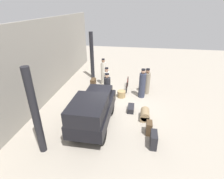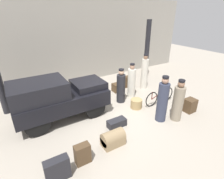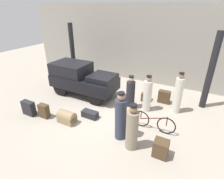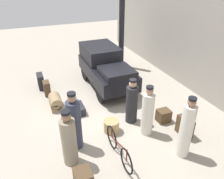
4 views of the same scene
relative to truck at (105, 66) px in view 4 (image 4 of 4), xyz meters
name	(u,v)px [view 4 (image 4 of 4)]	position (x,y,z in m)	size (l,w,h in m)	color
ground_plane	(105,110)	(1.89, -0.74, -0.93)	(30.00, 30.00, 0.00)	#A89E8E
station_building_facade	(203,39)	(1.89, 3.33, 1.32)	(16.00, 0.15, 4.50)	gray
canopy_pillar_left	(121,34)	(-1.77, 1.57, 0.79)	(0.28, 0.28, 3.45)	black
truck	(105,66)	(0.00, 0.00, 0.00)	(3.47, 1.55, 1.66)	black
bicycle	(119,148)	(4.21, -1.22, -0.58)	(1.67, 0.04, 0.73)	black
wicker_basket	(111,126)	(3.07, -0.97, -0.73)	(0.50, 0.50, 0.40)	tan
porter_with_bicycle	(69,140)	(3.83, -2.46, -0.18)	(0.40, 0.40, 1.66)	gray
porter_carrying_trunk	(74,123)	(3.29, -2.18, -0.10)	(0.40, 0.40, 1.81)	#33384C
conductor_in_dark_uniform	(148,113)	(3.55, 0.03, -0.17)	(0.37, 0.37, 1.68)	silver
porter_standing_middle	(186,130)	(4.76, 0.50, -0.07)	(0.35, 0.35, 1.87)	silver
porter_lifting_near_truck	(132,103)	(2.82, -0.13, -0.21)	(0.39, 0.39, 1.60)	#232328
suitcase_small_leather	(47,88)	(-0.11, -2.54, -0.63)	(0.43, 0.25, 0.60)	#4C3823
trunk_barrel_dark	(56,102)	(0.99, -2.38, -0.70)	(0.72, 0.43, 0.51)	#937A56
suitcase_black_upright	(41,81)	(-0.85, -2.71, -0.62)	(0.61, 0.25, 0.64)	#232328
trunk_large_brown	(79,108)	(1.61, -1.65, -0.79)	(0.70, 0.33, 0.28)	#232328
trunk_umber_medium	(185,127)	(4.10, 1.09, -0.62)	(0.56, 0.27, 0.62)	#4C3823
trunk_wicker_pale	(163,116)	(3.25, 0.89, -0.72)	(0.37, 0.43, 0.43)	#4C3823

